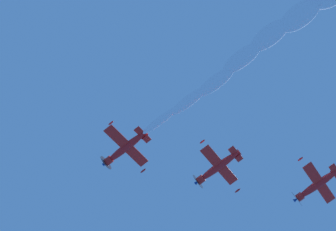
{
  "coord_description": "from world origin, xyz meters",
  "views": [
    {
      "loc": [
        15.44,
        -6.3,
        1.89
      ],
      "look_at": [
        4.19,
        -0.7,
        67.98
      ],
      "focal_mm": 45.56,
      "sensor_mm": 36.0,
      "label": 1
    }
  ],
  "objects": [
    {
      "name": "airplane_right_wingman",
      "position": [
        4.62,
        26.23,
        68.11
      ],
      "size": [
        8.85,
        9.15,
        3.85
      ],
      "color": "red"
    },
    {
      "name": "airplane_lead",
      "position": [
        -4.07,
        -4.51,
        69.14
      ],
      "size": [
        8.81,
        8.89,
        4.5
      ],
      "color": "red"
    },
    {
      "name": "smoke_trail_lead",
      "position": [
        27.01,
        10.54,
        69.18
      ],
      "size": [
        41.68,
        22.43,
        4.56
      ],
      "color": "white"
    },
    {
      "name": "airplane_left_wingman",
      "position": [
        -0.04,
        10.36,
        68.43
      ],
      "size": [
        8.84,
        8.87,
        4.55
      ],
      "color": "red"
    }
  ]
}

